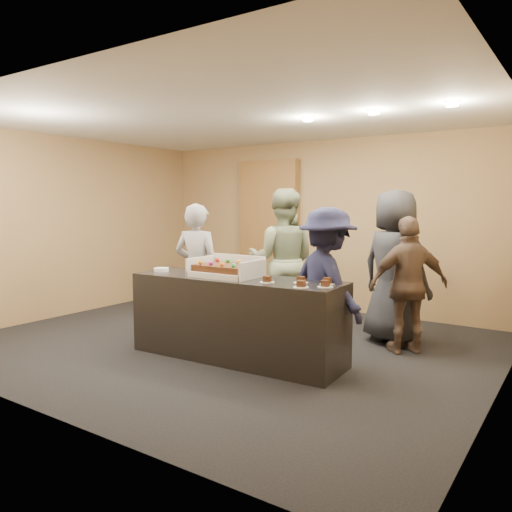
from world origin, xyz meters
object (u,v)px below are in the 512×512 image
serving_counter (237,318)px  plate_stack (161,270)px  person_brown_extra (409,285)px  cake_box (227,272)px  person_navy_man (327,285)px  person_dark_suit (394,267)px  storage_cabinet (269,232)px  person_server_grey (197,271)px  sheet_cake (226,268)px  person_sage_man (282,260)px

serving_counter → plate_stack: plate_stack is taller
serving_counter → person_brown_extra: person_brown_extra is taller
serving_counter → cake_box: (-0.14, 0.03, 0.50)m
person_navy_man → person_dark_suit: bearing=-76.4°
person_navy_man → person_dark_suit: (0.35, 1.13, 0.10)m
person_navy_man → person_brown_extra: 1.03m
serving_counter → storage_cabinet: size_ratio=0.99×
cake_box → person_server_grey: (-0.80, 0.42, -0.10)m
person_brown_extra → sheet_cake: bearing=-3.4°
cake_box → serving_counter: bearing=-10.8°
storage_cabinet → person_dark_suit: size_ratio=1.30×
sheet_cake → person_dark_suit: bearing=49.5°
sheet_cake → person_brown_extra: 2.08m
person_navy_man → storage_cabinet: bearing=-16.1°
serving_counter → person_navy_man: bearing=24.8°
serving_counter → person_dark_suit: bearing=49.9°
sheet_cake → person_sage_man: (-0.07, 1.32, -0.05)m
serving_counter → person_server_grey: bearing=151.7°
cake_box → sheet_cake: cake_box is taller
person_navy_man → person_brown_extra: (0.62, 0.82, -0.05)m
serving_counter → person_sage_man: 1.43m
cake_box → sheet_cake: 0.06m
serving_counter → sheet_cake: bearing=177.2°
serving_counter → person_brown_extra: 1.98m
serving_counter → person_brown_extra: size_ratio=1.54×
person_server_grey → person_navy_man: bearing=168.0°
person_sage_man → person_navy_man: (1.08, -0.87, -0.12)m
storage_cabinet → cake_box: (1.26, -2.83, -0.26)m
storage_cabinet → sheet_cake: storage_cabinet is taller
person_dark_suit → person_server_grey: bearing=45.5°
cake_box → person_brown_extra: person_brown_extra is taller
sheet_cake → person_navy_man: size_ratio=0.38×
cake_box → person_sage_man: person_sage_man is taller
storage_cabinet → person_server_grey: 2.48m
storage_cabinet → person_brown_extra: (2.89, -1.58, -0.43)m
cake_box → plate_stack: 0.89m
plate_stack → person_sage_man: bearing=60.6°
storage_cabinet → sheet_cake: 3.13m
person_server_grey → person_navy_man: size_ratio=1.02×
person_brown_extra → plate_stack: bearing=-12.6°
person_server_grey → person_sage_man: bearing=-141.8°
plate_stack → person_navy_man: size_ratio=0.10×
sheet_cake → person_server_grey: bearing=150.6°
sheet_cake → serving_counter: bearing=-0.0°
plate_stack → person_sage_man: person_sage_man is taller
storage_cabinet → person_brown_extra: bearing=-28.7°
person_sage_man → person_dark_suit: bearing=165.2°
plate_stack → person_brown_extra: size_ratio=0.11×
serving_counter → plate_stack: bearing=-176.8°
serving_counter → cake_box: cake_box is taller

